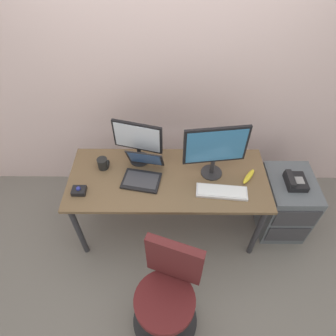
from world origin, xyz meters
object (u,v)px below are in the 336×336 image
(file_cabinet, at_px, (284,204))
(desk_phone, at_px, (295,181))
(keyboard, at_px, (222,192))
(trackball_mouse, at_px, (79,190))
(laptop, at_px, (143,172))
(coffee_mug, at_px, (103,163))
(office_chair, at_px, (168,295))
(banana, at_px, (249,177))
(monitor_side, at_px, (138,140))
(monitor_main, at_px, (215,148))

(file_cabinet, bearing_deg, desk_phone, -116.78)
(keyboard, distance_m, trackball_mouse, 1.15)
(desk_phone, relative_size, laptop, 0.55)
(keyboard, distance_m, coffee_mug, 1.03)
(office_chair, height_order, trackball_mouse, office_chair)
(office_chair, bearing_deg, desk_phone, 38.53)
(coffee_mug, bearing_deg, trackball_mouse, -119.51)
(desk_phone, distance_m, keyboard, 0.70)
(laptop, height_order, banana, laptop)
(desk_phone, xyz_separation_m, monitor_side, (-1.36, 0.18, 0.31))
(trackball_mouse, relative_size, coffee_mug, 1.08)
(coffee_mug, relative_size, banana, 0.54)
(monitor_main, bearing_deg, laptop, -175.84)
(monitor_side, height_order, banana, monitor_side)
(file_cabinet, height_order, monitor_side, monitor_side)
(monitor_side, bearing_deg, desk_phone, -7.61)
(laptop, distance_m, trackball_mouse, 0.53)
(office_chair, relative_size, keyboard, 2.19)
(file_cabinet, relative_size, desk_phone, 3.18)
(monitor_side, relative_size, coffee_mug, 4.10)
(monitor_main, distance_m, coffee_mug, 0.97)
(coffee_mug, xyz_separation_m, banana, (1.24, -0.12, -0.03))
(keyboard, relative_size, trackball_mouse, 3.83)
(office_chair, relative_size, banana, 4.86)
(laptop, bearing_deg, keyboard, -14.76)
(coffee_mug, bearing_deg, file_cabinet, -2.36)
(file_cabinet, height_order, keyboard, keyboard)
(desk_phone, height_order, keyboard, keyboard)
(office_chair, relative_size, monitor_main, 1.81)
(desk_phone, distance_m, laptop, 1.32)
(trackball_mouse, bearing_deg, office_chair, -43.86)
(laptop, distance_m, coffee_mug, 0.36)
(office_chair, bearing_deg, trackball_mouse, 136.14)
(monitor_side, xyz_separation_m, coffee_mug, (-0.31, -0.10, -0.19))
(banana, bearing_deg, desk_phone, 4.16)
(office_chair, xyz_separation_m, laptop, (-0.21, 0.86, 0.38))
(file_cabinet, xyz_separation_m, trackball_mouse, (-1.83, -0.21, 0.45))
(desk_phone, bearing_deg, banana, -175.84)
(desk_phone, bearing_deg, file_cabinet, 63.22)
(monitor_main, distance_m, monitor_side, 0.65)
(file_cabinet, bearing_deg, banana, -173.77)
(monitor_side, bearing_deg, banana, -12.83)
(monitor_main, xyz_separation_m, coffee_mug, (-0.93, 0.06, -0.24))
(laptop, xyz_separation_m, banana, (0.89, -0.01, -0.03))
(file_cabinet, height_order, banana, banana)
(desk_phone, xyz_separation_m, laptop, (-1.32, -0.02, 0.12))
(desk_phone, height_order, banana, banana)
(file_cabinet, height_order, coffee_mug, coffee_mug)
(desk_phone, distance_m, office_chair, 1.44)
(trackball_mouse, bearing_deg, monitor_side, 38.80)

